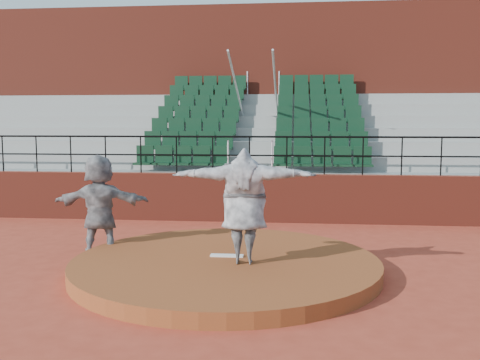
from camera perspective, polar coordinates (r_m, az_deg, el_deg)
name	(u,v)px	position (r m, az deg, el deg)	size (l,w,h in m)	color
ground	(226,272)	(9.76, -1.52, -9.78)	(90.00, 90.00, 0.00)	#A43825
pitchers_mound	(226,265)	(9.73, -1.52, -9.07)	(5.50, 5.50, 0.25)	brown
pitching_rubber	(227,256)	(9.83, -1.41, -8.06)	(0.60, 0.15, 0.03)	white
boundary_wall	(249,198)	(14.50, 1.01, -1.90)	(24.00, 0.30, 1.30)	maroon
wall_railing	(250,147)	(14.37, 1.02, 3.56)	(24.04, 0.05, 1.03)	black
seating_deck	(259,160)	(18.04, 2.00, 2.18)	(24.00, 5.97, 4.63)	gray
press_box_facade	(265,101)	(21.96, 2.72, 8.41)	(24.00, 3.00, 7.10)	maroon
pitcher	(244,206)	(9.21, 0.43, -2.79)	(2.45, 0.67, 2.00)	black
fielder	(100,205)	(11.11, -14.72, -2.62)	(1.90, 0.61, 2.05)	black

